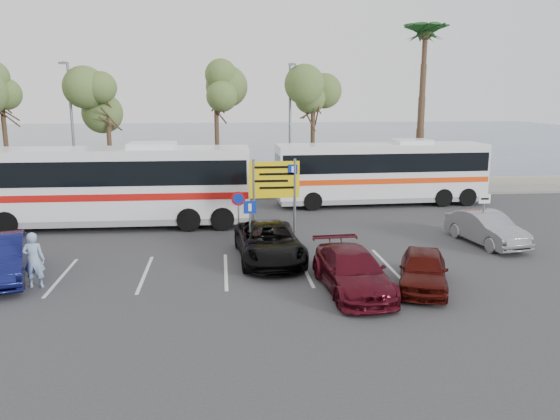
{
  "coord_description": "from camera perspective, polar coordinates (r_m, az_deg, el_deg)",
  "views": [
    {
      "loc": [
        -1.29,
        -20.13,
        6.34
      ],
      "look_at": [
        1.23,
        3.0,
        1.39
      ],
      "focal_mm": 35.0,
      "sensor_mm": 36.0,
      "label": 1
    }
  ],
  "objects": [
    {
      "name": "tree_left",
      "position": [
        34.79,
        -17.66,
        10.91
      ],
      "size": [
        3.2,
        3.2,
        7.2
      ],
      "color": "#382619",
      "rests_on": "kerb_strip"
    },
    {
      "name": "coach_bus_left",
      "position": [
        27.5,
        -17.06,
        2.18
      ],
      "size": [
        13.14,
        3.03,
        4.08
      ],
      "color": "white",
      "rests_on": "ground"
    },
    {
      "name": "tree_right",
      "position": [
        34.62,
        3.49,
        11.71
      ],
      "size": [
        3.2,
        3.2,
        7.4
      ],
      "color": "#382619",
      "rests_on": "kerb_strip"
    },
    {
      "name": "lane_markings",
      "position": [
        20.16,
        -5.51,
        -6.36
      ],
      "size": [
        12.02,
        4.2,
        0.01
      ],
      "primitive_type": null,
      "color": "silver",
      "rests_on": "ground"
    },
    {
      "name": "car_maroon",
      "position": [
        18.06,
        7.57,
        -6.35
      ],
      "size": [
        2.19,
        4.81,
        1.37
      ],
      "primitive_type": "imported",
      "rotation": [
        0.0,
        0.0,
        0.06
      ],
      "color": "#4D0C17",
      "rests_on": "ground"
    },
    {
      "name": "pedestrian_near",
      "position": [
        19.92,
        -24.32,
        -4.78
      ],
      "size": [
        0.7,
        0.47,
        1.9
      ],
      "primitive_type": "imported",
      "rotation": [
        0.0,
        0.0,
        3.16
      ],
      "color": "#8097BA",
      "rests_on": "ground"
    },
    {
      "name": "suv_black",
      "position": [
        21.18,
        -1.14,
        -3.39
      ],
      "size": [
        2.63,
        5.26,
        1.43
      ],
      "primitive_type": "imported",
      "rotation": [
        0.0,
        0.0,
        0.05
      ],
      "color": "black",
      "rests_on": "ground"
    },
    {
      "name": "tree_mid",
      "position": [
        34.14,
        -6.72,
        12.46
      ],
      "size": [
        3.2,
        3.2,
        8.0
      ],
      "color": "#382619",
      "rests_on": "kerb_strip"
    },
    {
      "name": "car_red",
      "position": [
        18.77,
        14.74,
        -6.04
      ],
      "size": [
        2.76,
        4.11,
        1.3
      ],
      "primitive_type": "imported",
      "rotation": [
        0.0,
        0.0,
        -0.36
      ],
      "color": "#410D09",
      "rests_on": "ground"
    },
    {
      "name": "sign_taxi",
      "position": [
        24.8,
        20.5,
        -0.2
      ],
      "size": [
        0.5,
        0.07,
        2.2
      ],
      "color": "slate",
      "rests_on": "ground"
    },
    {
      "name": "sign_parking",
      "position": [
        21.51,
        -3.15,
        -1.09
      ],
      "size": [
        0.5,
        0.07,
        2.25
      ],
      "color": "slate",
      "rests_on": "ground"
    },
    {
      "name": "seawall",
      "position": [
        36.66,
        -4.11,
        2.5
      ],
      "size": [
        48.0,
        0.8,
        0.6
      ],
      "primitive_type": "cube",
      "color": "gray",
      "rests_on": "ground"
    },
    {
      "name": "car_silver_b",
      "position": [
        25.04,
        20.78,
        -1.8
      ],
      "size": [
        2.17,
        4.42,
        1.4
      ],
      "primitive_type": "imported",
      "rotation": [
        0.0,
        0.0,
        0.17
      ],
      "color": "gray",
      "rests_on": "ground"
    },
    {
      "name": "coach_bus_right",
      "position": [
        32.32,
        10.46,
        3.65
      ],
      "size": [
        12.18,
        2.95,
        3.77
      ],
      "color": "white",
      "rests_on": "ground"
    },
    {
      "name": "ground",
      "position": [
        21.15,
        -2.44,
        -5.44
      ],
      "size": [
        120.0,
        120.0,
        0.0
      ],
      "primitive_type": "plane",
      "color": "#313134",
      "rests_on": "ground"
    },
    {
      "name": "pedestrian_far",
      "position": [
        27.23,
        -3.37,
        0.33
      ],
      "size": [
        0.69,
        0.86,
        1.67
      ],
      "primitive_type": "imported",
      "rotation": [
        0.0,
        0.0,
        1.5
      ],
      "color": "#32394B",
      "rests_on": "ground"
    },
    {
      "name": "sign_no_stop",
      "position": [
        23.03,
        -4.36,
        0.04
      ],
      "size": [
        0.6,
        0.08,
        2.35
      ],
      "color": "slate",
      "rests_on": "ground"
    },
    {
      "name": "sea",
      "position": [
        80.39,
        -5.32,
        7.45
      ],
      "size": [
        140.0,
        140.0,
        0.0
      ],
      "primitive_type": "plane",
      "color": "#3A485C",
      "rests_on": "ground"
    },
    {
      "name": "tree_far_left",
      "position": [
        36.42,
        -27.15,
        10.71
      ],
      "size": [
        3.2,
        3.2,
        7.6
      ],
      "color": "#382619",
      "rests_on": "kerb_strip"
    },
    {
      "name": "kerb_strip",
      "position": [
        34.73,
        -3.98,
        1.59
      ],
      "size": [
        44.0,
        2.4,
        0.15
      ],
      "primitive_type": "cube",
      "color": "gray",
      "rests_on": "ground"
    },
    {
      "name": "street_lamp_right",
      "position": [
        33.97,
        1.06,
        9.08
      ],
      "size": [
        0.45,
        1.15,
        8.01
      ],
      "color": "slate",
      "rests_on": "kerb_strip"
    },
    {
      "name": "direction_sign",
      "position": [
        23.77,
        -0.59,
        2.55
      ],
      "size": [
        2.2,
        0.12,
        3.6
      ],
      "color": "slate",
      "rests_on": "ground"
    },
    {
      "name": "palm_tree",
      "position": [
        36.62,
        14.94,
        17.16
      ],
      "size": [
        4.8,
        4.8,
        11.2
      ],
      "color": "#382619",
      "rests_on": "kerb_strip"
    },
    {
      "name": "street_lamp_left",
      "position": [
        34.81,
        -20.93,
        8.37
      ],
      "size": [
        0.45,
        1.15,
        8.01
      ],
      "color": "slate",
      "rests_on": "kerb_strip"
    }
  ]
}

